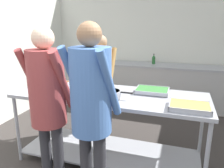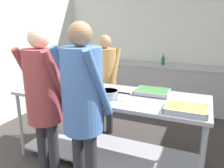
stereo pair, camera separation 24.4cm
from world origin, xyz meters
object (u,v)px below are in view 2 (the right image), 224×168
Objects in this scene: guest_serving_right at (44,94)px; sauce_pan at (108,94)px; serving_tray_vegetables at (56,82)px; water_bottle at (163,60)px; broccoli_bowl at (89,89)px; plate_stack at (85,83)px; cook_behind_counter at (105,75)px; serving_tray_greens at (186,109)px; guest_serving_left at (83,100)px; serving_tray_roast at (152,92)px.

sauce_pan is at bearing 51.05° from guest_serving_right.
serving_tray_vegetables is 2.57m from water_bottle.
serving_tray_vegetables is 0.65m from broccoli_bowl.
guest_serving_right reaches higher than water_bottle.
plate_stack is at bearing 142.35° from sauce_pan.
sauce_pan is 0.97m from cook_behind_counter.
serving_tray_greens is at bearing -74.69° from water_bottle.
guest_serving_left reaches higher than guest_serving_right.
serving_tray_vegetables is 2.13× the size of plate_stack.
guest_serving_left is at bearing -86.94° from sauce_pan.
guest_serving_right reaches higher than serving_tray_greens.
serving_tray_greens is 1.63m from cook_behind_counter.
sauce_pan is 0.96× the size of serving_tray_roast.
guest_serving_right is at bearing -159.93° from serving_tray_greens.
plate_stack is at bearing 23.42° from serving_tray_vegetables.
sauce_pan reaches higher than plate_stack.
guest_serving_left is at bearing -111.83° from serving_tray_roast.
guest_serving_right reaches higher than plate_stack.
guest_serving_right is 7.86× the size of water_bottle.
plate_stack is 0.56× the size of serving_tray_greens.
plate_stack is 0.14× the size of cook_behind_counter.
sauce_pan is at bearing -62.29° from cook_behind_counter.
plate_stack is 1.17× the size of broccoli_bowl.
guest_serving_right is at bearing -100.88° from water_bottle.
water_bottle reaches higher than serving_tray_vegetables.
water_bottle reaches higher than broccoli_bowl.
sauce_pan is 0.57m from serving_tray_roast.
broccoli_bowl is 0.11× the size of guest_serving_left.
sauce_pan is 0.97× the size of serving_tray_greens.
serving_tray_roast is 1.83× the size of water_bottle.
serving_tray_roast is 0.23× the size of guest_serving_left.
water_bottle is at bearing 64.24° from serving_tray_vegetables.
guest_serving_left is at bearing -64.59° from broccoli_bowl.
sauce_pan is at bearing 93.06° from guest_serving_left.
serving_tray_greens is 0.23× the size of guest_serving_right.
guest_serving_left reaches higher than broccoli_bowl.
water_bottle is at bearing 70.83° from cook_behind_counter.
broccoli_bowl and sauce_pan have the same top height.
serving_tray_vegetables is at bearing -156.58° from plate_stack.
plate_stack is at bearing -106.52° from cook_behind_counter.
cook_behind_counter is 1.83m from water_bottle.
water_bottle reaches higher than plate_stack.
guest_serving_right is 1.44m from cook_behind_counter.
serving_tray_vegetables is 0.78m from cook_behind_counter.
guest_serving_left is 0.50m from guest_serving_right.
plate_stack is 0.44m from cook_behind_counter.
sauce_pan reaches higher than serving_tray_roast.
guest_serving_right is 1.08× the size of cook_behind_counter.
water_bottle is (0.48, 2.45, 0.05)m from broccoli_bowl.
water_bottle is at bearing 86.76° from sauce_pan.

